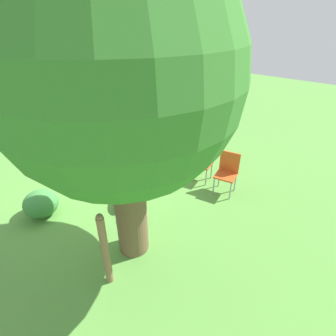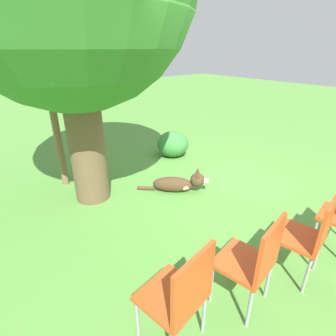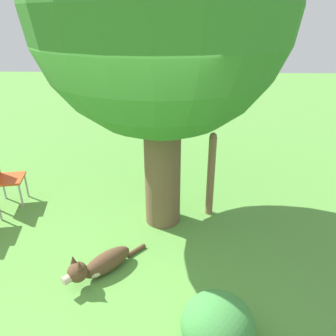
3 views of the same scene
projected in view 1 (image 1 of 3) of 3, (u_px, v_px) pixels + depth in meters
name	position (u px, v px, depth m)	size (l,w,h in m)	color
ground_plane	(114.00, 197.00, 5.83)	(30.00, 30.00, 0.00)	#56933D
oak_tree	(119.00, 79.00, 3.14)	(3.06, 3.06, 4.41)	brown
dog	(119.00, 196.00, 5.62)	(0.84, 0.90, 0.41)	#513823
fence_post	(105.00, 250.00, 3.68)	(0.11, 0.11, 1.31)	#846647
red_chair_0	(166.00, 140.00, 7.16)	(0.50, 0.51, 0.94)	#D14C1E
red_chair_1	(183.00, 149.00, 6.70)	(0.50, 0.51, 0.94)	#D14C1E
red_chair_2	(204.00, 159.00, 6.24)	(0.50, 0.51, 0.94)	#D14C1E
red_chair_3	(227.00, 170.00, 5.78)	(0.50, 0.51, 0.94)	#D14C1E
low_shrub	(41.00, 204.00, 5.20)	(0.66, 0.66, 0.53)	#3D843D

